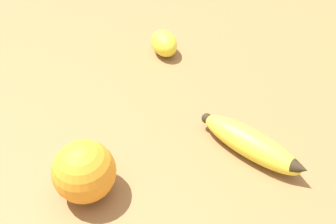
{
  "coord_description": "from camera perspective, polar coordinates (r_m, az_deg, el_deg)",
  "views": [
    {
      "loc": [
        -0.0,
        0.53,
        0.47
      ],
      "look_at": [
        0.09,
        0.08,
        0.03
      ],
      "focal_mm": 42.0,
      "sensor_mm": 36.0,
      "label": 1
    }
  ],
  "objects": [
    {
      "name": "ground_plane",
      "position": [
        0.71,
        8.06,
        1.78
      ],
      "size": [
        3.0,
        3.0,
        0.0
      ],
      "primitive_type": "plane",
      "color": "olive"
    },
    {
      "name": "lemon",
      "position": [
        0.8,
        -0.69,
        9.98
      ],
      "size": [
        0.08,
        0.09,
        0.05
      ],
      "rotation": [
        0.0,
        0.0,
        5.29
      ],
      "color": "yellow",
      "rests_on": "ground_plane"
    },
    {
      "name": "banana",
      "position": [
        0.61,
        11.87,
        -4.55
      ],
      "size": [
        0.17,
        0.12,
        0.04
      ],
      "rotation": [
        0.0,
        0.0,
        2.61
      ],
      "color": "yellow",
      "rests_on": "ground_plane"
    },
    {
      "name": "orange",
      "position": [
        0.55,
        -12.21,
        -8.42
      ],
      "size": [
        0.09,
        0.09,
        0.09
      ],
      "color": "orange",
      "rests_on": "ground_plane"
    }
  ]
}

